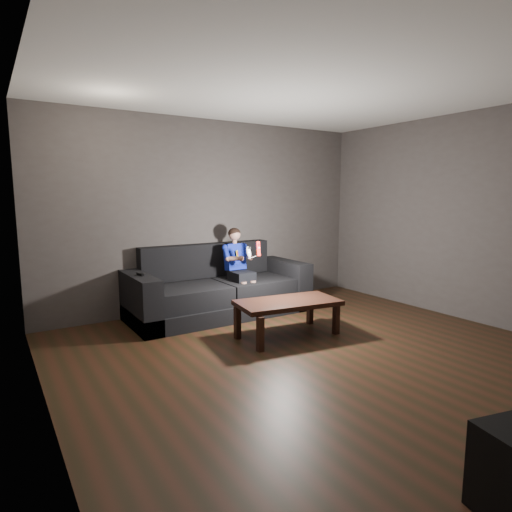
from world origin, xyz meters
TOP-DOWN VIEW (x-y plane):
  - floor at (0.00, 0.00)m, footprint 5.00×5.00m
  - back_wall at (0.00, 2.50)m, footprint 5.00×0.04m
  - left_wall at (-2.50, 0.00)m, footprint 0.04×5.00m
  - right_wall at (2.50, 0.00)m, footprint 0.04×5.00m
  - ceiling at (0.00, 0.00)m, footprint 5.00×5.00m
  - sofa at (-0.15, 2.05)m, footprint 2.46×1.06m
  - child at (0.12, 1.97)m, footprint 0.41×0.50m
  - wii_remote_red at (0.20, 1.58)m, footprint 0.06×0.08m
  - nunchuk_white at (0.06, 1.58)m, footprint 0.09×0.11m
  - wii_remote_black at (-1.26, 1.96)m, footprint 0.06×0.15m
  - coffee_table at (0.09, 0.77)m, footprint 1.25×0.75m

SIDE VIEW (x-z plane):
  - floor at x=0.00m, z-range 0.00..0.00m
  - sofa at x=-0.15m, z-range -0.16..0.78m
  - coffee_table at x=0.09m, z-range 0.16..0.59m
  - wii_remote_black at x=-1.26m, z-range 0.67..0.70m
  - child at x=0.12m, z-range 0.24..1.24m
  - nunchuk_white at x=0.06m, z-range 0.82..0.99m
  - wii_remote_red at x=0.20m, z-range 0.84..1.04m
  - back_wall at x=0.00m, z-range 0.00..2.70m
  - left_wall at x=-2.50m, z-range 0.00..2.70m
  - right_wall at x=2.50m, z-range 0.00..2.70m
  - ceiling at x=0.00m, z-range 2.69..2.71m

